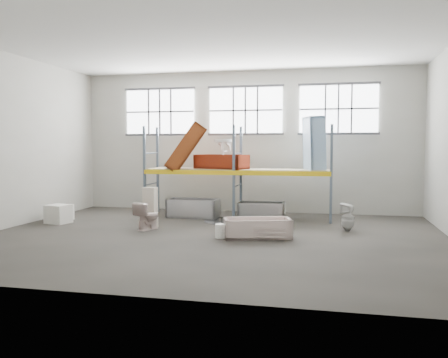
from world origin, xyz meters
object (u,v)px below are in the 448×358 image
(bathtub_beige, at_px, (257,228))
(bucket, at_px, (221,231))
(blue_tub_upright, at_px, (314,144))
(steel_tub_right, at_px, (262,210))
(rust_tub_flat, at_px, (221,162))
(carton_near, at_px, (58,214))
(cistern_tall, at_px, (150,208))
(toilet_beige, at_px, (147,216))
(toilet_white, at_px, (348,217))
(steel_tub_left, at_px, (193,208))

(bathtub_beige, xyz_separation_m, bucket, (-0.91, -0.20, -0.07))
(blue_tub_upright, bearing_deg, steel_tub_right, -174.20)
(rust_tub_flat, relative_size, carton_near, 2.61)
(bathtub_beige, xyz_separation_m, cistern_tall, (-3.23, 0.79, 0.33))
(toilet_beige, height_order, cistern_tall, cistern_tall)
(toilet_beige, xyz_separation_m, rust_tub_flat, (1.48, 2.86, 1.43))
(toilet_white, xyz_separation_m, steel_tub_left, (-4.88, 1.50, -0.08))
(bathtub_beige, relative_size, bucket, 4.80)
(steel_tub_right, xyz_separation_m, rust_tub_flat, (-1.37, 0.17, 1.55))
(cistern_tall, height_order, steel_tub_right, cistern_tall)
(toilet_white, xyz_separation_m, bucket, (-3.19, -1.71, -0.21))
(rust_tub_flat, height_order, carton_near, rust_tub_flat)
(toilet_white, relative_size, rust_tub_flat, 0.46)
(steel_tub_left, height_order, carton_near, steel_tub_left)
(cistern_tall, height_order, steel_tub_left, cistern_tall)
(toilet_beige, distance_m, toilet_white, 5.58)
(steel_tub_left, bearing_deg, bucket, -62.23)
(bathtub_beige, distance_m, steel_tub_right, 3.22)
(carton_near, bearing_deg, cistern_tall, -3.06)
(toilet_beige, distance_m, steel_tub_right, 3.91)
(toilet_white, relative_size, carton_near, 1.19)
(blue_tub_upright, xyz_separation_m, bucket, (-2.19, -3.57, -2.22))
(toilet_beige, bearing_deg, bathtub_beige, -168.69)
(toilet_beige, bearing_deg, bucket, -176.92)
(toilet_beige, relative_size, steel_tub_right, 0.53)
(bathtub_beige, relative_size, cistern_tall, 1.45)
(rust_tub_flat, bearing_deg, cistern_tall, -120.18)
(cistern_tall, bearing_deg, rust_tub_flat, 67.08)
(carton_near, bearing_deg, toilet_beige, -8.26)
(toilet_beige, relative_size, toilet_white, 1.01)
(cistern_tall, bearing_deg, bucket, -16.04)
(steel_tub_left, xyz_separation_m, carton_near, (-3.67, -2.04, -0.03))
(bathtub_beige, xyz_separation_m, steel_tub_right, (-0.36, 3.20, 0.02))
(bathtub_beige, relative_size, steel_tub_left, 1.01)
(blue_tub_upright, bearing_deg, toilet_beige, -147.52)
(cistern_tall, distance_m, steel_tub_right, 3.75)
(bathtub_beige, height_order, cistern_tall, cistern_tall)
(toilet_white, height_order, bucket, toilet_white)
(bathtub_beige, bearing_deg, bucket, 175.80)
(toilet_beige, distance_m, cistern_tall, 0.34)
(cistern_tall, relative_size, carton_near, 1.78)
(carton_near, bearing_deg, steel_tub_right, 20.77)
(toilet_beige, xyz_separation_m, carton_near, (-3.07, 0.45, -0.11))
(toilet_white, relative_size, bucket, 2.21)
(toilet_beige, distance_m, carton_near, 3.10)
(steel_tub_left, height_order, bucket, steel_tub_left)
(steel_tub_right, bearing_deg, steel_tub_left, -174.87)
(cistern_tall, height_order, toilet_white, cistern_tall)
(bucket, bearing_deg, toilet_beige, 162.68)
(toilet_beige, height_order, steel_tub_right, toilet_beige)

